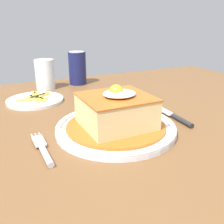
{
  "coord_description": "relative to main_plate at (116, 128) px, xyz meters",
  "views": [
    {
      "loc": [
        -0.26,
        -0.53,
        0.99
      ],
      "look_at": [
        -0.02,
        -0.04,
        0.78
      ],
      "focal_mm": 40.84,
      "sensor_mm": 36.0,
      "label": 1
    }
  ],
  "objects": [
    {
      "name": "soda_can",
      "position": [
        0.07,
        0.46,
        0.05
      ],
      "size": [
        0.07,
        0.07,
        0.12
      ],
      "color": "#191E51",
      "rests_on": "dining_table"
    },
    {
      "name": "sandwich_meal",
      "position": [
        0.0,
        -0.0,
        0.04
      ],
      "size": [
        0.22,
        0.22,
        0.1
      ],
      "color": "#B75B1E",
      "rests_on": "main_plate"
    },
    {
      "name": "side_plate_fries",
      "position": [
        -0.12,
        0.3,
        -0.0
      ],
      "size": [
        0.17,
        0.17,
        0.02
      ],
      "color": "white",
      "rests_on": "dining_table"
    },
    {
      "name": "dining_table",
      "position": [
        0.02,
        0.06,
        -0.1
      ],
      "size": [
        1.44,
        1.03,
        0.74
      ],
      "color": "brown",
      "rests_on": "ground_plane"
    },
    {
      "name": "drinking_glass",
      "position": [
        -0.06,
        0.44,
        0.04
      ],
      "size": [
        0.07,
        0.07,
        0.1
      ],
      "color": "gold",
      "rests_on": "dining_table"
    },
    {
      "name": "knife",
      "position": [
        0.17,
        -0.0,
        -0.0
      ],
      "size": [
        0.02,
        0.17,
        0.01
      ],
      "color": "#262628",
      "rests_on": "dining_table"
    },
    {
      "name": "main_plate",
      "position": [
        0.0,
        0.0,
        0.0
      ],
      "size": [
        0.27,
        0.27,
        0.02
      ],
      "color": "white",
      "rests_on": "dining_table"
    },
    {
      "name": "fork",
      "position": [
        -0.17,
        -0.03,
        -0.0
      ],
      "size": [
        0.02,
        0.14,
        0.01
      ],
      "color": "silver",
      "rests_on": "dining_table"
    }
  ]
}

